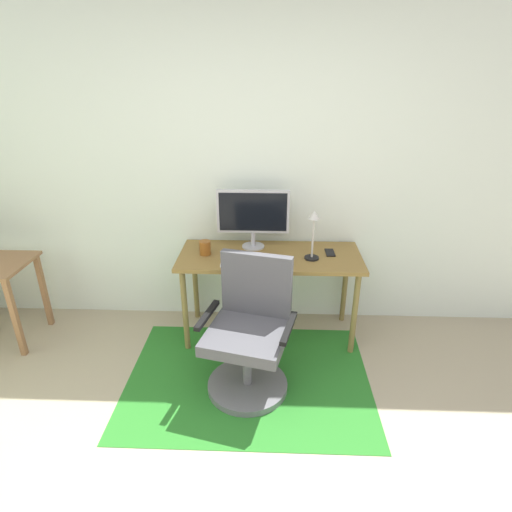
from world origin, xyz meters
TOP-DOWN VIEW (x-y plane):
  - wall_back at (0.00, 2.20)m, footprint 6.00×0.10m
  - area_rug at (-0.04, 1.26)m, footprint 1.73×1.27m
  - desk at (0.11, 1.84)m, footprint 1.42×0.59m
  - monitor at (-0.03, 1.99)m, footprint 0.57×0.18m
  - keyboard at (-0.04, 1.66)m, footprint 0.43×0.13m
  - computer_mouse at (0.24, 1.63)m, footprint 0.06×0.10m
  - coffee_cup at (-0.40, 1.83)m, footprint 0.09×0.09m
  - cell_phone at (0.58, 1.89)m, footprint 0.07×0.14m
  - desk_lamp at (0.42, 1.78)m, footprint 0.11×0.11m
  - office_chair at (-0.02, 1.21)m, footprint 0.66×0.62m

SIDE VIEW (x-z plane):
  - area_rug at x=-0.04m, z-range 0.00..0.01m
  - office_chair at x=-0.02m, z-range -0.08..0.85m
  - desk at x=0.11m, z-range 0.28..1.01m
  - cell_phone at x=0.58m, z-range 0.73..0.74m
  - keyboard at x=-0.04m, z-range 0.73..0.75m
  - computer_mouse at x=0.24m, z-range 0.73..0.76m
  - coffee_cup at x=-0.40m, z-range 0.73..0.84m
  - desk_lamp at x=0.42m, z-range 0.78..1.16m
  - monitor at x=-0.03m, z-range 0.77..1.25m
  - wall_back at x=0.00m, z-range 0.00..2.60m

